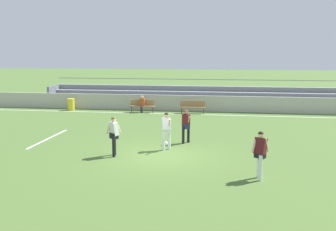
{
  "coord_description": "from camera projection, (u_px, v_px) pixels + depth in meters",
  "views": [
    {
      "loc": [
        2.72,
        -15.6,
        4.35
      ],
      "look_at": [
        -0.23,
        3.69,
        1.12
      ],
      "focal_mm": 41.41,
      "sensor_mm": 36.0,
      "label": 1
    }
  ],
  "objects": [
    {
      "name": "ground_plane",
      "position": [
        160.0,
        156.0,
        16.33
      ],
      "size": [
        160.0,
        160.0,
        0.0
      ],
      "primitive_type": "plane",
      "color": "#4C6B30"
    },
    {
      "name": "field_line_sideline",
      "position": [
        187.0,
        114.0,
        27.13
      ],
      "size": [
        44.0,
        0.12,
        0.01
      ],
      "primitive_type": "cube",
      "color": "white",
      "rests_on": "ground"
    },
    {
      "name": "field_line_penalty_mark",
      "position": [
        48.0,
        139.0,
        19.57
      ],
      "size": [
        0.12,
        4.4,
        0.01
      ],
      "primitive_type": "cube",
      "color": "white",
      "rests_on": "ground"
    },
    {
      "name": "sideline_wall",
      "position": [
        189.0,
        103.0,
        28.56
      ],
      "size": [
        48.0,
        0.16,
        1.16
      ],
      "primitive_type": "cube",
      "color": "#BCB7AD",
      "rests_on": "ground"
    },
    {
      "name": "bleacher_stand",
      "position": [
        216.0,
        96.0,
        30.04
      ],
      "size": [
        26.75,
        2.49,
        2.16
      ],
      "color": "#B2B2B7",
      "rests_on": "ground"
    },
    {
      "name": "bench_far_left",
      "position": [
        193.0,
        106.0,
        27.47
      ],
      "size": [
        1.8,
        0.4,
        0.9
      ],
      "color": "#99754C",
      "rests_on": "ground"
    },
    {
      "name": "bench_far_right",
      "position": [
        142.0,
        105.0,
        28.02
      ],
      "size": [
        1.8,
        0.4,
        0.9
      ],
      "color": "#99754C",
      "rests_on": "ground"
    },
    {
      "name": "trash_bin",
      "position": [
        71.0,
        104.0,
        29.02
      ],
      "size": [
        0.52,
        0.52,
        0.87
      ],
      "primitive_type": "cylinder",
      "color": "yellow",
      "rests_on": "ground"
    },
    {
      "name": "spectator_seated",
      "position": [
        142.0,
        103.0,
        27.88
      ],
      "size": [
        0.36,
        0.42,
        1.21
      ],
      "color": "#2D2D38",
      "rests_on": "ground"
    },
    {
      "name": "player_dark_on_ball",
      "position": [
        186.0,
        123.0,
        18.49
      ],
      "size": [
        0.47,
        0.71,
        1.62
      ],
      "color": "black",
      "rests_on": "ground"
    },
    {
      "name": "player_white_deep_cover",
      "position": [
        166.0,
        128.0,
        17.19
      ],
      "size": [
        0.47,
        0.66,
        1.69
      ],
      "color": "white",
      "rests_on": "ground"
    },
    {
      "name": "player_white_pressing_high",
      "position": [
        114.0,
        133.0,
        16.18
      ],
      "size": [
        0.63,
        0.47,
        1.67
      ],
      "color": "black",
      "rests_on": "ground"
    },
    {
      "name": "player_dark_overlapping",
      "position": [
        260.0,
        151.0,
        13.2
      ],
      "size": [
        0.63,
        0.47,
        1.68
      ],
      "color": "white",
      "rests_on": "ground"
    },
    {
      "name": "soccer_ball",
      "position": [
        166.0,
        143.0,
        18.06
      ],
      "size": [
        0.22,
        0.22,
        0.22
      ],
      "primitive_type": "sphere",
      "color": "white",
      "rests_on": "ground"
    }
  ]
}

